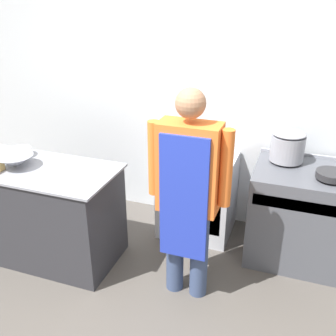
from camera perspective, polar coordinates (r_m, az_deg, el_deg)
name	(u,v)px	position (r m, az deg, el deg)	size (l,w,h in m)	color
wall_back	(187,91)	(3.95, 2.70, 11.07)	(8.00, 0.05, 2.70)	silver
prep_counter	(43,212)	(3.73, -17.65, -6.12)	(1.39, 0.69, 0.88)	#2D2D33
stove	(301,215)	(3.73, 18.74, -6.41)	(0.87, 0.72, 0.89)	#4C4F56
fridge_unit	(198,194)	(3.92, 4.32, -3.85)	(0.70, 0.58, 0.82)	silver
person_cook	(188,187)	(2.86, 2.95, -2.84)	(0.62, 0.24, 1.69)	#38476B
mixing_bowl	(15,161)	(3.59, -21.33, 0.92)	(0.32, 0.32, 0.11)	gray
small_bowl	(20,152)	(3.82, -20.65, 2.17)	(0.21, 0.21, 0.07)	gray
stock_pot	(288,145)	(3.59, 16.98, 3.14)	(0.29, 0.29, 0.27)	gray
saute_pan	(331,175)	(3.41, 22.63, -0.92)	(0.25, 0.25, 0.05)	#262628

